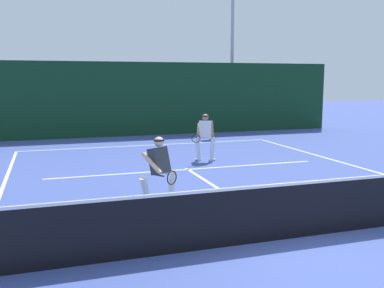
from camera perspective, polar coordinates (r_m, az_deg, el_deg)
ground_plane at (r=8.19m, az=13.28°, el=-11.75°), size 80.00×80.00×0.00m
court_line_baseline_far at (r=18.70m, az=-5.50°, el=-0.14°), size 10.53×0.10×0.01m
court_line_service at (r=13.67m, az=-0.53°, el=-3.31°), size 8.59×0.10×0.01m
court_line_centre at (r=10.91m, az=4.40°, el=-6.39°), size 0.10×6.40×0.01m
tennis_net at (r=8.03m, az=13.41°, el=-8.26°), size 11.54×0.09×1.06m
player_near at (r=9.39m, az=-4.24°, el=-3.40°), size 1.00×1.09×1.59m
player_far at (r=14.97m, az=1.71°, el=1.15°), size 0.99×0.87×1.62m
tennis_ball at (r=10.62m, az=0.45°, el=-6.61°), size 0.07×0.07×0.07m
back_fence_windscreen at (r=21.70m, az=-7.52°, el=5.79°), size 21.48×0.12×3.59m
light_pole at (r=24.68m, az=5.25°, el=13.78°), size 0.55×0.44×8.41m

